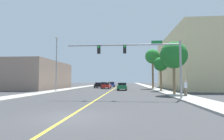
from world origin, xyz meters
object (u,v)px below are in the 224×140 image
Objects in this scene: palm_mid at (161,64)px; car_red at (106,85)px; car_silver at (104,84)px; pedestrian at (186,88)px; car_black at (99,85)px; palm_far at (153,57)px; traffic_signal_mast at (142,55)px; car_green at (122,86)px; palm_near at (174,55)px; street_lamp at (56,61)px; car_blue at (111,84)px.

car_red is (-10.70, 8.67, -3.98)m from palm_mid.
pedestrian reaches higher than car_silver.
palm_far is at bearing -18.05° from car_black.
car_green is at bearing 98.42° from traffic_signal_mast.
palm_near is 20.88m from car_red.
street_lamp is 1.96× the size of car_blue.
car_black is (-13.14, 21.78, -4.40)m from palm_near.
palm_far is at bearing 2.68° from car_red.
car_blue is at bearing 92.33° from car_red.
car_black is at bearing 120.72° from car_red.
car_blue is 12.73m from car_red.
car_black is at bearing 121.11° from palm_near.
palm_far is 12.35m from car_red.
palm_mid is at bearing 72.54° from traffic_signal_mast.
car_blue is 1.06× the size of car_silver.
street_lamp is 1.49× the size of palm_mid.
palm_far reaches higher than palm_mid.
car_green is 2.47× the size of pedestrian.
traffic_signal_mast reaches higher than car_black.
car_black is at bearing -60.62° from pedestrian.
street_lamp is 15.16m from car_red.
palm_mid is 11.82m from pedestrian.
street_lamp is at bearing -96.48° from car_silver.
palm_mid reaches higher than pedestrian.
street_lamp is 2.22× the size of car_red.
car_silver is (-6.38, 22.37, -0.02)m from car_green.
car_green is (-6.96, 11.19, -4.37)m from palm_near.
street_lamp is 0.99× the size of palm_far.
traffic_signal_mast is 36.21m from car_blue.
palm_mid is 1.49× the size of car_red.
car_silver is at bearing -69.00° from pedestrian.
car_blue is 4.36m from car_silver.
car_silver is at bearing 127.27° from car_blue.
palm_near reaches higher than traffic_signal_mast.
palm_mid is (-0.07, 8.68, -0.40)m from palm_near.
car_black is 27.94m from pedestrian.
palm_near is at bearing -55.56° from car_red.
palm_near is at bearing -58.03° from car_black.
car_blue is at bearing -70.97° from pedestrian.
traffic_signal_mast is 1.31× the size of palm_far.
palm_far is 2.09× the size of car_silver.
car_blue is (-6.22, 35.48, -3.74)m from traffic_signal_mast.
traffic_signal_mast is 28.77m from car_black.
palm_near is at bearing -70.01° from car_blue.
palm_far is (4.25, 22.77, 2.72)m from traffic_signal_mast.
car_black is 11.79m from car_silver.
car_green reaches higher than car_red.
palm_near is at bearing -89.17° from palm_far.
palm_mid is at bearing -18.91° from car_green.
car_red is (-10.77, 17.34, -4.38)m from palm_near.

